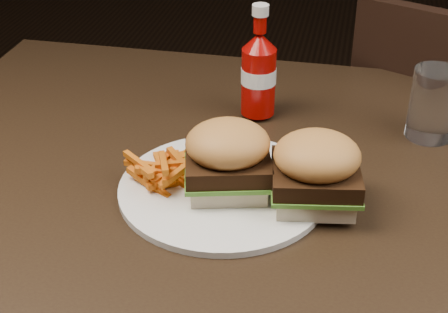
% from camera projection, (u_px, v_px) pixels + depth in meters
% --- Properties ---
extents(dining_table, '(1.20, 0.80, 0.04)m').
position_uv_depth(dining_table, '(296.00, 191.00, 0.96)').
color(dining_table, black).
rests_on(dining_table, ground).
extents(plate, '(0.28, 0.28, 0.01)m').
position_uv_depth(plate, '(222.00, 189.00, 0.92)').
color(plate, white).
rests_on(plate, dining_table).
extents(sandwich_half_a, '(0.12, 0.11, 0.03)m').
position_uv_depth(sandwich_half_a, '(228.00, 181.00, 0.90)').
color(sandwich_half_a, beige).
rests_on(sandwich_half_a, plate).
extents(sandwich_half_b, '(0.11, 0.11, 0.03)m').
position_uv_depth(sandwich_half_b, '(314.00, 194.00, 0.88)').
color(sandwich_half_b, beige).
rests_on(sandwich_half_b, plate).
extents(fries_pile, '(0.15, 0.15, 0.05)m').
position_uv_depth(fries_pile, '(178.00, 166.00, 0.91)').
color(fries_pile, '#D53C00').
rests_on(fries_pile, plate).
extents(ketchup_bottle, '(0.06, 0.06, 0.11)m').
position_uv_depth(ketchup_bottle, '(258.00, 81.00, 1.07)').
color(ketchup_bottle, '#950704').
rests_on(ketchup_bottle, dining_table).
extents(tumbler, '(0.07, 0.07, 0.11)m').
position_uv_depth(tumbler, '(433.00, 104.00, 1.02)').
color(tumbler, white).
rests_on(tumbler, dining_table).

